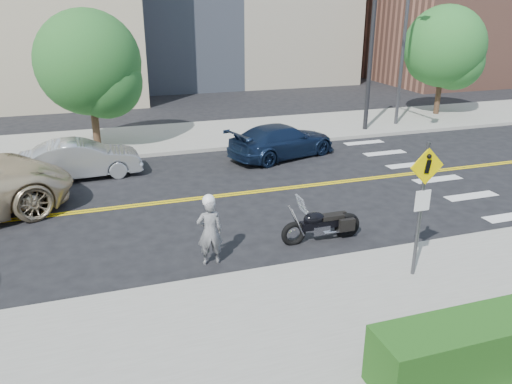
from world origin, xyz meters
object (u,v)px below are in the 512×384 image
object	(u,v)px
parked_car_silver	(81,159)
parked_car_blue	(282,141)
motorcyclist	(210,230)
pedestrian_sign	(422,198)
motorcycle	(322,217)

from	to	relation	value
parked_car_silver	parked_car_blue	size ratio (longest dim) A/B	0.89
motorcyclist	parked_car_silver	bearing A→B (deg)	-64.99
pedestrian_sign	motorcyclist	size ratio (longest dim) A/B	1.73
pedestrian_sign	motorcyclist	distance (m)	4.72
pedestrian_sign	parked_car_silver	xyz separation A→B (m)	(-6.92, 9.57, -1.30)
parked_car_blue	motorcyclist	bearing A→B (deg)	130.61
pedestrian_sign	parked_car_silver	size ratio (longest dim) A/B	0.75
motorcycle	motorcyclist	bearing A→B (deg)	-174.56
pedestrian_sign	parked_car_blue	xyz separation A→B (m)	(0.61, 9.72, -1.30)
pedestrian_sign	motorcyclist	world-z (taller)	pedestrian_sign
parked_car_silver	parked_car_blue	distance (m)	7.53
motorcycle	parked_car_silver	bearing A→B (deg)	128.81
parked_car_silver	motorcyclist	bearing A→B (deg)	-162.50
motorcycle	pedestrian_sign	bearing A→B (deg)	-66.88
pedestrian_sign	parked_car_blue	size ratio (longest dim) A/B	0.66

